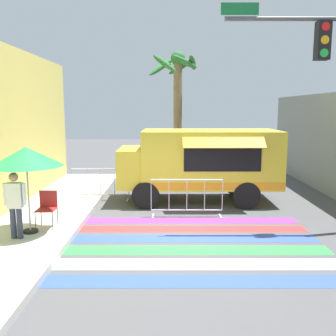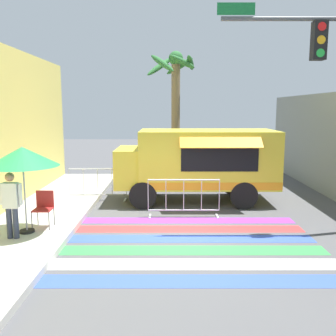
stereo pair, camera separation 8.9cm
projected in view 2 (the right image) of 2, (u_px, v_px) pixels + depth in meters
The scene contains 9 objects.
ground_plane at pixel (183, 235), 9.45m from camera, with size 60.00×60.00×0.00m, color #4C4C4F.
crosswalk_painted at pixel (184, 244), 8.78m from camera, with size 6.40×4.36×0.01m.
food_truck at pixel (196, 160), 12.69m from camera, with size 5.33×2.68×2.44m.
patio_umbrella at pixel (24, 157), 8.87m from camera, with size 1.71×1.71×2.10m.
folding_chair at pixel (45, 205), 9.53m from camera, with size 0.45×0.45×0.92m.
vendor_person at pixel (13, 202), 8.62m from camera, with size 0.53×0.21×1.56m.
barricade_front at pixel (185, 198), 10.94m from camera, with size 2.11×0.44×1.13m.
barricade_side at pixel (99, 184), 12.94m from camera, with size 2.00×0.44×1.13m.
palm_tree at pixel (176, 94), 15.83m from camera, with size 2.17×2.45×5.53m.
Camera 2 is at (-0.36, -9.07, 3.15)m, focal length 40.00 mm.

